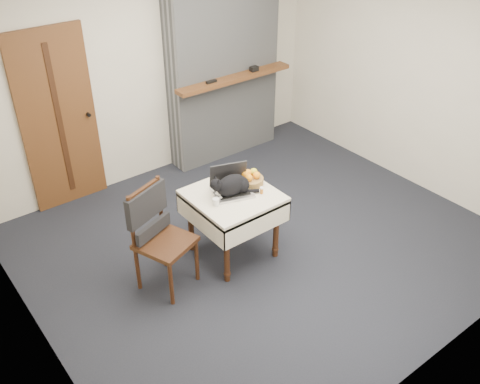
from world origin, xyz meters
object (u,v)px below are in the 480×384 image
object	(u,v)px
chair	(155,224)
side_table	(233,204)
laptop	(231,185)
pill_bottle	(262,190)
fruit_basket	(251,179)
door	(59,121)
cream_jar	(216,202)
cat	(232,185)

from	to	relation	value
chair	side_table	bearing A→B (deg)	-27.26
side_table	laptop	world-z (taller)	laptop
side_table	pill_bottle	bearing A→B (deg)	-35.44
pill_bottle	fruit_basket	bearing A→B (deg)	82.02
door	fruit_basket	distance (m)	2.21
side_table	pill_bottle	world-z (taller)	pill_bottle
laptop	cream_jar	distance (m)	0.28
laptop	cream_jar	world-z (taller)	laptop
laptop	pill_bottle	xyz separation A→B (m)	(0.20, -0.21, -0.03)
pill_bottle	fruit_basket	world-z (taller)	fruit_basket
side_table	cream_jar	xyz separation A→B (m)	(-0.23, -0.05, 0.15)
fruit_basket	chair	distance (m)	1.05
side_table	door	bearing A→B (deg)	114.44
laptop	fruit_basket	distance (m)	0.23
side_table	pill_bottle	distance (m)	0.31
cream_jar	pill_bottle	world-z (taller)	cream_jar
laptop	fruit_basket	xyz separation A→B (m)	(0.23, -0.01, -0.01)
fruit_basket	cat	bearing A→B (deg)	-171.40
cream_jar	side_table	bearing A→B (deg)	13.14
laptop	chair	world-z (taller)	chair
chair	fruit_basket	bearing A→B (deg)	-23.32
pill_bottle	fruit_basket	xyz separation A→B (m)	(0.03, 0.20, 0.02)
cat	pill_bottle	size ratio (longest dim) A/B	6.62
side_table	fruit_basket	world-z (taller)	fruit_basket
cat	cream_jar	xyz separation A→B (m)	(-0.23, -0.06, -0.06)
side_table	fruit_basket	distance (m)	0.31
door	fruit_basket	size ratio (longest dim) A/B	8.17
door	laptop	xyz separation A→B (m)	(0.90, -1.88, -0.23)
door	cream_jar	world-z (taller)	door
laptop	side_table	bearing A→B (deg)	-91.03
cat	fruit_basket	size ratio (longest dim) A/B	1.86
laptop	door	bearing A→B (deg)	134.43
cream_jar	laptop	bearing A→B (deg)	22.66
door	laptop	size ratio (longest dim) A/B	4.53
laptop	pill_bottle	bearing A→B (deg)	-26.76
door	chair	bearing A→B (deg)	-87.41
cat	chair	bearing A→B (deg)	-176.67
pill_bottle	chair	world-z (taller)	chair
side_table	chair	xyz separation A→B (m)	(-0.79, 0.10, 0.06)
cat	pill_bottle	distance (m)	0.28
door	side_table	distance (m)	2.16
laptop	cat	xyz separation A→B (m)	(-0.02, -0.05, 0.03)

